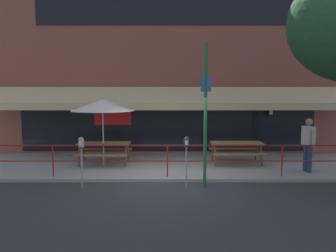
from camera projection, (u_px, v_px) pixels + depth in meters
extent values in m
plane|color=#2D2D30|center=(168.00, 182.00, 9.60)|extent=(120.00, 120.00, 0.00)
cube|color=gray|center=(168.00, 166.00, 11.58)|extent=(15.00, 4.00, 0.10)
cube|color=brown|center=(168.00, 55.00, 13.40)|extent=(15.00, 0.50, 8.32)
cube|color=black|center=(168.00, 7.00, 12.95)|extent=(10.50, 0.02, 1.40)
cube|color=black|center=(168.00, 124.00, 13.43)|extent=(12.00, 0.02, 2.30)
cube|color=red|center=(113.00, 116.00, 13.38)|extent=(1.50, 0.02, 0.70)
cube|color=tan|center=(168.00, 96.00, 12.77)|extent=(13.80, 0.92, 0.70)
cube|color=tan|center=(168.00, 106.00, 12.31)|extent=(13.80, 0.08, 0.28)
cube|color=black|center=(270.00, 107.00, 13.23)|extent=(0.04, 0.28, 0.04)
cube|color=black|center=(271.00, 112.00, 13.11)|extent=(0.18, 0.18, 0.28)
cube|color=beige|center=(271.00, 112.00, 13.11)|extent=(0.13, 0.19, 0.20)
cylinder|color=maroon|center=(53.00, 161.00, 9.84)|extent=(0.04, 0.04, 0.95)
cylinder|color=maroon|center=(168.00, 161.00, 9.84)|extent=(0.04, 0.04, 0.95)
cylinder|color=maroon|center=(282.00, 161.00, 9.84)|extent=(0.04, 0.04, 0.95)
cube|color=maroon|center=(168.00, 145.00, 9.79)|extent=(13.80, 0.04, 0.04)
cube|color=maroon|center=(168.00, 161.00, 9.84)|extent=(13.80, 0.03, 0.03)
cube|color=brown|center=(104.00, 144.00, 11.48)|extent=(1.80, 0.80, 0.05)
cube|color=brown|center=(101.00, 155.00, 10.94)|extent=(1.80, 0.26, 0.04)
cube|color=brown|center=(108.00, 149.00, 12.09)|extent=(1.80, 0.26, 0.04)
cylinder|color=brown|center=(126.00, 156.00, 11.20)|extent=(0.07, 0.30, 0.73)
cylinder|color=brown|center=(128.00, 152.00, 11.84)|extent=(0.07, 0.30, 0.73)
cylinder|color=brown|center=(79.00, 156.00, 11.21)|extent=(0.07, 0.30, 0.73)
cylinder|color=brown|center=(84.00, 152.00, 11.84)|extent=(0.07, 0.30, 0.73)
cube|color=brown|center=(237.00, 143.00, 11.58)|extent=(1.80, 0.80, 0.05)
cube|color=brown|center=(240.00, 155.00, 11.04)|extent=(1.80, 0.26, 0.04)
cube|color=brown|center=(234.00, 149.00, 12.19)|extent=(1.80, 0.26, 0.04)
cylinder|color=brown|center=(262.00, 155.00, 11.30)|extent=(0.07, 0.30, 0.73)
cylinder|color=brown|center=(257.00, 152.00, 11.94)|extent=(0.07, 0.30, 0.73)
cylinder|color=brown|center=(216.00, 155.00, 11.31)|extent=(0.07, 0.30, 0.73)
cylinder|color=brown|center=(213.00, 152.00, 11.94)|extent=(0.07, 0.30, 0.73)
cylinder|color=#B7B2A8|center=(104.00, 132.00, 11.35)|extent=(0.04, 0.04, 2.30)
cone|color=silver|center=(103.00, 105.00, 11.25)|extent=(2.10, 2.10, 0.41)
cylinder|color=white|center=(103.00, 110.00, 11.27)|extent=(2.14, 2.14, 0.05)
sphere|color=#B7B2A8|center=(103.00, 98.00, 11.23)|extent=(0.07, 0.07, 0.07)
cylinder|color=navy|center=(306.00, 158.00, 10.55)|extent=(0.15, 0.15, 0.86)
cylinder|color=navy|center=(310.00, 159.00, 10.36)|extent=(0.15, 0.15, 0.86)
cube|color=#B2ADA3|center=(309.00, 136.00, 10.38)|extent=(0.33, 0.44, 0.60)
cylinder|color=#B2ADA3|center=(304.00, 136.00, 10.63)|extent=(0.10, 0.10, 0.54)
cylinder|color=#B2ADA3|center=(314.00, 138.00, 10.13)|extent=(0.10, 0.10, 0.54)
sphere|color=#9E7051|center=(310.00, 122.00, 10.33)|extent=(0.22, 0.22, 0.22)
cylinder|color=gray|center=(82.00, 168.00, 8.96)|extent=(0.04, 0.04, 1.15)
cylinder|color=gray|center=(82.00, 143.00, 8.89)|extent=(0.15, 0.15, 0.20)
sphere|color=gray|center=(82.00, 140.00, 8.88)|extent=(0.14, 0.14, 0.14)
cube|color=silver|center=(81.00, 144.00, 8.81)|extent=(0.08, 0.01, 0.13)
cylinder|color=gray|center=(187.00, 167.00, 9.07)|extent=(0.04, 0.04, 1.15)
cylinder|color=#2D2D33|center=(187.00, 143.00, 9.00)|extent=(0.15, 0.15, 0.20)
sphere|color=#2D2D33|center=(187.00, 139.00, 8.99)|extent=(0.14, 0.14, 0.14)
cube|color=silver|center=(187.00, 143.00, 8.92)|extent=(0.08, 0.01, 0.13)
cylinder|color=#1E6033|center=(206.00, 116.00, 8.95)|extent=(0.09, 0.09, 3.96)
cube|color=blue|center=(206.00, 84.00, 8.84)|extent=(0.28, 0.02, 0.40)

